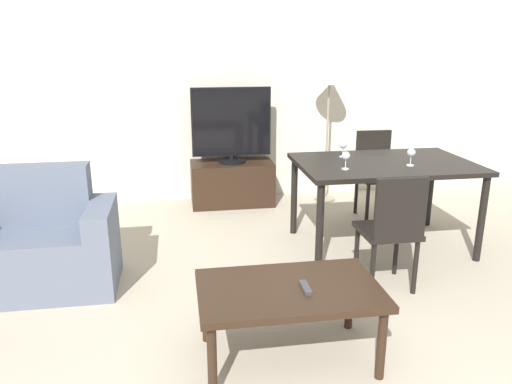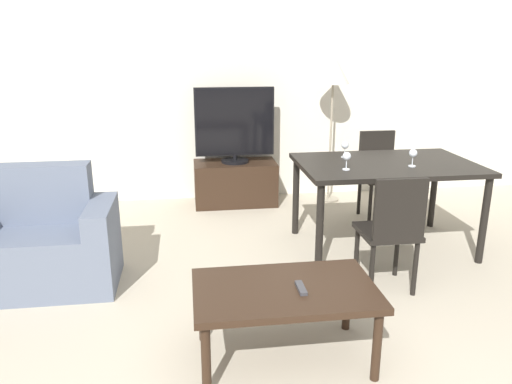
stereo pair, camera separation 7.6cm
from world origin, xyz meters
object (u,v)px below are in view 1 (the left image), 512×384
(armchair, at_px, (41,246))
(tv_stand, at_px, (232,183))
(coffee_table, at_px, (289,295))
(dining_chair_far, at_px, (376,169))
(tv, at_px, (231,125))
(floor_lamp, at_px, (330,76))
(wine_glass_left, at_px, (411,154))
(dining_table, at_px, (384,171))
(remote_primary, at_px, (305,287))
(dining_chair_near, at_px, (392,227))
(wine_glass_right, at_px, (343,146))
(wine_glass_center, at_px, (346,157))

(armchair, xyz_separation_m, tv_stand, (1.61, 1.77, -0.09))
(coffee_table, distance_m, dining_chair_far, 2.71)
(tv_stand, height_order, tv, tv)
(floor_lamp, xyz_separation_m, wine_glass_left, (0.24, -1.56, -0.53))
(tv, relative_size, dining_table, 0.58)
(remote_primary, distance_m, wine_glass_left, 1.89)
(dining_chair_far, height_order, remote_primary, dining_chair_far)
(dining_chair_near, bearing_deg, floor_lamp, 85.49)
(armchair, relative_size, wine_glass_left, 7.34)
(floor_lamp, distance_m, wine_glass_right, 1.29)
(wine_glass_left, distance_m, wine_glass_center, 0.57)
(dining_table, bearing_deg, tv_stand, 129.20)
(wine_glass_center, bearing_deg, remote_primary, -116.56)
(dining_table, xyz_separation_m, dining_chair_near, (-0.26, -0.80, -0.20))
(tv_stand, bearing_deg, wine_glass_center, -65.47)
(coffee_table, relative_size, floor_lamp, 0.63)
(tv_stand, height_order, wine_glass_center, wine_glass_center)
(tv_stand, xyz_separation_m, floor_lamp, (1.07, -0.04, 1.17))
(dining_chair_near, relative_size, remote_primary, 5.90)
(tv_stand, height_order, dining_chair_near, dining_chair_near)
(armchair, relative_size, remote_primary, 7.15)
(wine_glass_center, bearing_deg, dining_chair_far, 55.52)
(wine_glass_right, bearing_deg, wine_glass_center, -105.93)
(floor_lamp, xyz_separation_m, remote_primary, (-1.00, -2.93, -0.94))
(tv_stand, height_order, floor_lamp, floor_lamp)
(dining_chair_near, bearing_deg, wine_glass_right, 92.05)
(tv, height_order, remote_primary, tv)
(dining_chair_far, height_order, wine_glass_left, wine_glass_left)
(armchair, relative_size, coffee_table, 1.05)
(wine_glass_left, bearing_deg, dining_table, 132.08)
(tv, bearing_deg, remote_primary, -88.62)
(armchair, xyz_separation_m, wine_glass_right, (2.47, 0.58, 0.55))
(coffee_table, relative_size, dining_chair_near, 1.15)
(tv_stand, height_order, wine_glass_right, wine_glass_right)
(wine_glass_left, bearing_deg, tv, 129.56)
(wine_glass_left, bearing_deg, dining_chair_far, 83.44)
(floor_lamp, distance_m, remote_primary, 3.23)
(tv_stand, distance_m, wine_glass_left, 2.16)
(tv_stand, height_order, remote_primary, tv_stand)
(tv, height_order, dining_table, tv)
(dining_table, height_order, wine_glass_right, wine_glass_right)
(dining_table, xyz_separation_m, wine_glass_center, (-0.42, -0.20, 0.18))
(dining_chair_near, relative_size, dining_chair_far, 1.00)
(armchair, bearing_deg, remote_primary, -35.28)
(coffee_table, relative_size, wine_glass_right, 6.97)
(coffee_table, distance_m, wine_glass_center, 1.57)
(armchair, distance_m, coffee_table, 1.97)
(coffee_table, relative_size, wine_glass_center, 6.97)
(dining_chair_far, distance_m, floor_lamp, 1.14)
(armchair, distance_m, dining_chair_far, 3.25)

